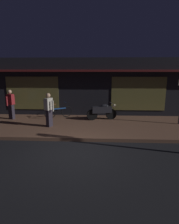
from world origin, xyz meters
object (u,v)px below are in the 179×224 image
person_photographer (11,104)px  bicycle_parked (58,112)px  person_bystander (49,109)px  motorcycle (102,111)px

person_photographer → bicycle_parked: bearing=8.1°
bicycle_parked → person_bystander: person_bystander is taller
motorcycle → person_photographer: 5.18m
bicycle_parked → person_photographer: size_ratio=0.88×
bicycle_parked → person_photographer: person_photographer is taller
motorcycle → person_bystander: (-2.65, -1.42, 0.38)m
motorcycle → bicycle_parked: (-2.55, 0.29, -0.14)m
person_photographer → person_bystander: same height
motorcycle → bicycle_parked: 2.57m
motorcycle → bicycle_parked: size_ratio=1.14×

